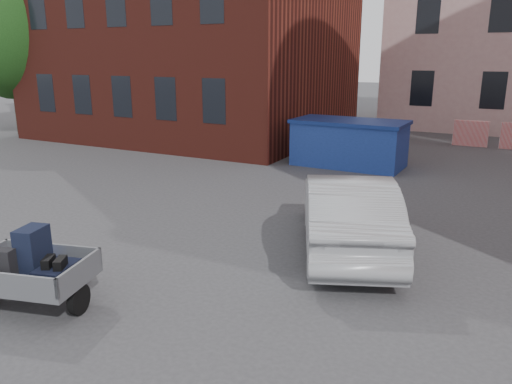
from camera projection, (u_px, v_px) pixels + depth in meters
The scene contains 6 objects.
ground at pixel (216, 278), 8.08m from camera, with size 120.00×120.00×0.00m, color #38383A.
far_building at pixel (138, 47), 34.72m from camera, with size 6.00×6.00×8.00m, color maroon.
tree at pixel (8, 14), 21.51m from camera, with size 5.28×5.28×8.30m.
trailer at pixel (29, 269), 6.97m from camera, with size 1.83×1.95×1.20m.
dumpster at pixel (349, 143), 16.08m from camera, with size 3.60×1.93×1.49m.
silver_car at pixel (347, 212), 9.14m from camera, with size 1.50×4.31×1.42m, color #9DA0A3.
Camera 1 is at (4.00, -6.28, 3.50)m, focal length 35.00 mm.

